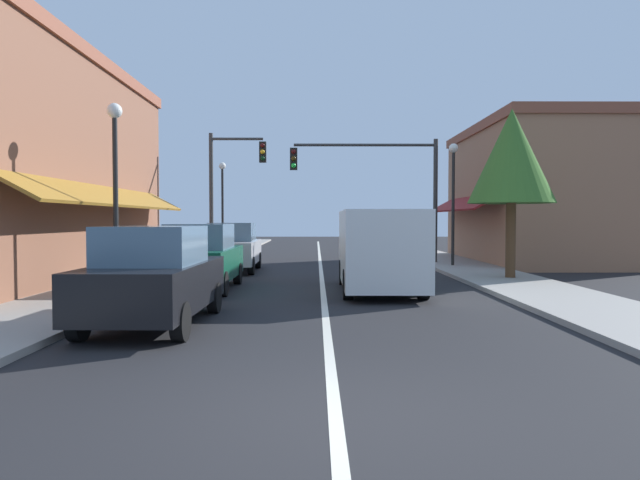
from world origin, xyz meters
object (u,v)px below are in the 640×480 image
Objects in this scene: parked_car_second_left at (201,257)px; tree_right_near at (512,157)px; traffic_signal_mast_arm at (382,177)px; street_lamp_right_mid at (453,184)px; street_lamp_left_far at (222,193)px; parked_car_nearest_left at (155,276)px; parked_car_third_left at (233,247)px; van_in_lane at (379,248)px; street_lamp_left_near at (115,167)px; traffic_signal_left_corner at (229,178)px.

tree_right_near is (9.01, 2.11, 2.91)m from parked_car_second_left.
parked_car_second_left is 10.70m from traffic_signal_mast_arm.
street_lamp_left_far is at bearing 143.47° from street_lamp_right_mid.
parked_car_nearest_left is 10.64m from parked_car_third_left.
van_in_lane reaches higher than parked_car_third_left.
parked_car_third_left is 0.67× the size of traffic_signal_mast_arm.
tree_right_near is (10.73, 3.67, 0.64)m from street_lamp_left_near.
street_lamp_right_mid is 0.92× the size of tree_right_near.
street_lamp_left_far reaches higher than parked_car_second_left.
traffic_signal_left_corner is at bearing 94.57° from parked_car_nearest_left.
street_lamp_right_mid is at bearing 63.66° from van_in_lane.
street_lamp_left_near is at bearing 119.06° from parked_car_nearest_left.
traffic_signal_mast_arm is (1.07, 8.84, 2.51)m from van_in_lane.
traffic_signal_mast_arm is at bearing 27.25° from parked_car_third_left.
traffic_signal_mast_arm is 3.11m from street_lamp_right_mid.
parked_car_nearest_left is at bearing -140.43° from tree_right_near.
parked_car_second_left is 5.48m from parked_car_third_left.
traffic_signal_mast_arm is (5.80, 8.54, 2.78)m from parked_car_second_left.
van_in_lane is 5.58m from tree_right_near.
parked_car_nearest_left is 4.67m from street_lamp_left_near.
parked_car_second_left is at bearing 93.26° from parked_car_nearest_left.
van_in_lane is at bearing 48.04° from parked_car_nearest_left.
traffic_signal_mast_arm is (5.74, 3.07, 2.78)m from parked_car_third_left.
street_lamp_left_far is at bearing 100.66° from parked_car_third_left.
parked_car_second_left is 3.25m from street_lamp_left_near.
traffic_signal_left_corner reaches higher than parked_car_second_left.
street_lamp_left_near is at bearing -105.05° from parked_car_third_left.
street_lamp_left_near is 0.89× the size of tree_right_near.
parked_car_second_left is 10.37m from traffic_signal_left_corner.
tree_right_near reaches higher than street_lamp_left_near.
tree_right_near reaches higher than parked_car_third_left.
street_lamp_right_mid is 4.82m from tree_right_near.
parked_car_second_left and parked_car_third_left have the same top height.
van_in_lane is at bearing -66.13° from street_lamp_left_far.
traffic_signal_left_corner reaches higher than parked_car_nearest_left.
street_lamp_right_mid reaches higher than parked_car_nearest_left.
street_lamp_right_mid is (8.32, 1.38, 2.36)m from parked_car_third_left.
street_lamp_left_far reaches higher than van_in_lane.
traffic_signal_left_corner is at bearing 161.23° from street_lamp_right_mid.
parked_car_nearest_left is at bearing -132.19° from van_in_lane.
tree_right_near reaches higher than traffic_signal_mast_arm.
parked_car_nearest_left is 0.67× the size of traffic_signal_mast_arm.
street_lamp_left_near is (-6.45, -1.26, 2.00)m from van_in_lane.
street_lamp_left_near is at bearing -161.11° from tree_right_near.
traffic_signal_mast_arm reaches higher than parked_car_third_left.
parked_car_second_left is at bearing 42.33° from street_lamp_left_near.
traffic_signal_left_corner reaches higher than street_lamp_right_mid.
street_lamp_left_far reaches higher than parked_car_nearest_left.
traffic_signal_mast_arm is at bearing 116.52° from tree_right_near.
parked_car_second_left is at bearing 177.09° from van_in_lane.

